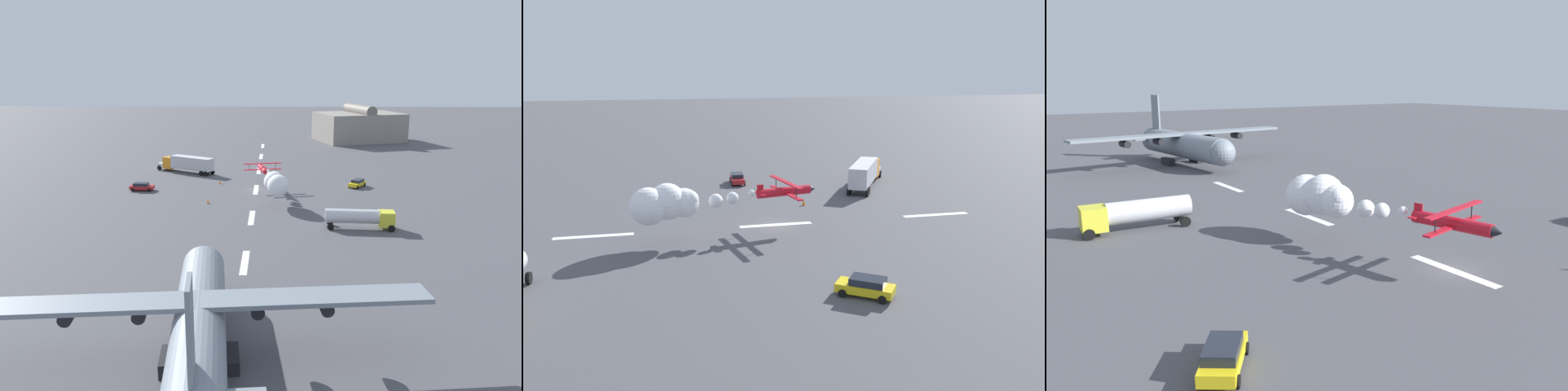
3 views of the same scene
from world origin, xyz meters
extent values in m
plane|color=#4C4C51|center=(0.00, 0.00, 0.00)|extent=(440.00, 440.00, 0.00)
cube|color=white|center=(-57.35, 0.00, 0.01)|extent=(8.00, 0.90, 0.01)
cube|color=white|center=(-38.23, 0.00, 0.01)|extent=(8.00, 0.90, 0.01)
cube|color=white|center=(-19.12, 0.00, 0.01)|extent=(8.00, 0.90, 0.01)
cube|color=white|center=(0.00, 0.00, 0.01)|extent=(8.00, 0.90, 0.01)
cube|color=white|center=(19.12, 0.00, 0.01)|extent=(8.00, 0.90, 0.01)
cube|color=white|center=(38.23, 0.00, 0.01)|extent=(8.00, 0.90, 0.01)
cylinder|color=gray|center=(59.68, -2.37, 3.30)|extent=(24.93, 6.79, 4.20)
sphere|color=gray|center=(47.44, -3.68, 3.30)|extent=(3.99, 3.99, 3.99)
cube|color=gray|center=(59.68, -2.37, 5.19)|extent=(7.12, 37.23, 0.40)
cylinder|color=black|center=(58.20, 7.73, 4.29)|extent=(2.50, 1.35, 1.10)
cylinder|color=black|center=(58.79, 2.20, 4.29)|extent=(2.50, 1.35, 1.10)
cylinder|color=black|center=(59.78, -7.02, 4.29)|extent=(2.50, 1.35, 1.10)
cylinder|color=black|center=(60.37, -12.55, 4.29)|extent=(2.50, 1.35, 1.10)
cube|color=gray|center=(69.97, -1.27, 8.40)|extent=(2.82, 0.60, 6.00)
cube|color=black|center=(60.95, -4.85, 0.60)|extent=(3.29, 1.33, 1.20)
cube|color=black|center=(60.40, 0.33, 0.60)|extent=(3.29, 1.33, 1.20)
cylinder|color=red|center=(-0.63, 1.29, 4.02)|extent=(6.11, 2.21, 0.96)
cube|color=red|center=(-0.83, 1.25, 3.87)|extent=(2.11, 7.35, 0.12)
cube|color=red|center=(-0.83, 1.25, 5.04)|extent=(2.11, 7.35, 0.12)
cylinder|color=black|center=(-0.28, -1.28, 4.46)|extent=(0.08, 0.08, 1.17)
cylinder|color=black|center=(-1.37, 3.78, 4.46)|extent=(0.08, 0.08, 1.17)
cube|color=red|center=(2.03, 1.87, 4.47)|extent=(0.71, 0.24, 1.10)
cube|color=red|center=(2.03, 1.87, 4.07)|extent=(1.01, 2.08, 0.08)
cone|color=black|center=(-3.93, 0.59, 4.02)|extent=(0.86, 0.94, 0.81)
sphere|color=white|center=(3.03, 2.44, 4.31)|extent=(0.70, 0.70, 0.70)
sphere|color=white|center=(5.05, 2.70, 3.96)|extent=(1.24, 1.24, 1.24)
sphere|color=white|center=(6.77, 2.86, 3.79)|extent=(1.44, 1.44, 1.44)
sphere|color=white|center=(9.47, 3.56, 4.22)|extent=(1.99, 1.99, 1.99)
sphere|color=white|center=(9.92, 3.38, 3.89)|extent=(2.90, 2.90, 2.90)
sphere|color=white|center=(13.32, 4.19, 3.91)|extent=(3.67, 3.67, 3.67)
sphere|color=white|center=(11.55, 3.55, 4.15)|extent=(3.61, 3.61, 3.61)
cube|color=silver|center=(-19.80, -22.27, 1.10)|extent=(2.96, 2.62, 1.10)
cube|color=orange|center=(-18.82, -20.52, 1.85)|extent=(3.35, 3.32, 2.60)
cube|color=silver|center=(-15.66, -14.90, 2.30)|extent=(7.32, 10.38, 2.80)
cylinder|color=black|center=(-18.80, -23.05, 0.55)|extent=(0.84, 1.13, 1.10)
cylinder|color=black|center=(-12.88, -12.50, 0.55)|extent=(0.84, 1.13, 1.10)
cylinder|color=black|center=(-12.30, -11.46, 0.55)|extent=(0.84, 1.13, 1.10)
cylinder|color=black|center=(-20.98, -21.83, 0.55)|extent=(0.84, 1.13, 1.10)
cylinder|color=black|center=(-15.06, -11.28, 0.55)|extent=(0.84, 1.13, 1.10)
cylinder|color=black|center=(-14.48, -10.23, 0.55)|extent=(0.84, 1.13, 1.10)
cube|color=yellow|center=(24.50, 20.01, 1.60)|extent=(2.54, 2.36, 2.20)
cylinder|color=silver|center=(24.16, 15.01, 1.85)|extent=(2.63, 7.97, 2.10)
cylinder|color=black|center=(23.34, 20.69, 0.50)|extent=(0.39, 1.02, 1.00)
cylinder|color=black|center=(22.75, 11.97, 0.50)|extent=(0.39, 1.02, 1.00)
cylinder|color=black|center=(25.74, 20.53, 0.50)|extent=(0.39, 1.02, 1.00)
cylinder|color=black|center=(25.15, 11.81, 0.50)|extent=(0.39, 1.02, 1.00)
cube|color=#B21E23|center=(1.29, -21.99, 0.65)|extent=(1.99, 4.60, 0.65)
cube|color=#1E232D|center=(1.28, -22.19, 1.25)|extent=(1.77, 2.78, 0.55)
cylinder|color=black|center=(0.46, -20.37, 0.32)|extent=(0.25, 0.65, 0.64)
cylinder|color=black|center=(0.32, -23.53, 0.32)|extent=(0.25, 0.65, 0.64)
cylinder|color=black|center=(2.26, -20.45, 0.32)|extent=(0.25, 0.65, 0.64)
cylinder|color=black|center=(2.12, -23.61, 0.32)|extent=(0.25, 0.65, 0.64)
cube|color=yellow|center=(-2.84, 20.04, 0.65)|extent=(4.61, 3.99, 0.65)
cube|color=#1E232D|center=(-3.00, 20.16, 1.25)|extent=(3.10, 2.87, 0.55)
cylinder|color=black|center=(-1.07, 19.90, 0.32)|extent=(0.65, 0.55, 0.64)
cylinder|color=black|center=(-3.57, 21.66, 0.32)|extent=(0.65, 0.55, 0.64)
cylinder|color=black|center=(-2.10, 18.42, 0.32)|extent=(0.65, 0.55, 0.64)
cylinder|color=black|center=(-4.61, 20.19, 0.32)|extent=(0.65, 0.55, 0.64)
cube|color=gray|center=(-69.90, 30.87, 4.48)|extent=(24.93, 29.69, 8.96)
cylinder|color=slate|center=(-69.90, 30.87, 9.86)|extent=(17.70, 8.51, 3.60)
cone|color=orange|center=(-5.10, -7.60, 0.38)|extent=(0.44, 0.44, 0.75)
cone|color=orange|center=(10.60, -8.04, 0.38)|extent=(0.44, 0.44, 0.75)
camera|label=1|loc=(96.37, 3.51, 23.03)|focal=35.09mm
camera|label=2|loc=(11.58, 56.81, 17.34)|focal=37.91mm
camera|label=3|loc=(-24.18, 29.65, 13.81)|focal=35.88mm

